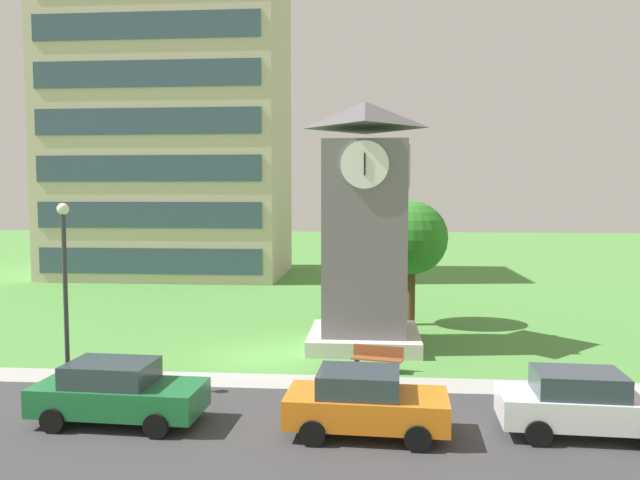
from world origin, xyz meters
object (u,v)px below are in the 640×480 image
(park_bench, at_px, (377,358))
(parked_car_green, at_px, (117,392))
(parked_car_white, at_px, (584,403))
(clock_tower, at_px, (365,238))
(street_lamp, at_px, (65,277))
(tree_by_building, at_px, (411,238))
(parked_car_orange, at_px, (365,402))

(park_bench, distance_m, parked_car_green, 9.03)
(parked_car_green, distance_m, parked_car_white, 12.34)
(clock_tower, relative_size, parked_car_green, 2.15)
(street_lamp, height_order, tree_by_building, street_lamp)
(tree_by_building, xyz_separation_m, parked_car_orange, (-2.02, -13.80, -3.27))
(clock_tower, xyz_separation_m, tree_by_building, (2.14, 4.29, -0.30))
(park_bench, distance_m, street_lamp, 10.69)
(clock_tower, bearing_deg, parked_car_white, -57.83)
(parked_car_white, bearing_deg, street_lamp, 171.85)
(tree_by_building, relative_size, parked_car_green, 1.28)
(street_lamp, bearing_deg, park_bench, 19.05)
(clock_tower, relative_size, street_lamp, 1.67)
(clock_tower, distance_m, park_bench, 5.43)
(parked_car_white, bearing_deg, tree_by_building, 105.05)
(parked_car_green, height_order, parked_car_white, same)
(park_bench, relative_size, tree_by_building, 0.31)
(clock_tower, xyz_separation_m, street_lamp, (-9.14, -7.01, -0.74))
(park_bench, relative_size, parked_car_white, 0.42)
(tree_by_building, relative_size, parked_car_orange, 1.39)
(parked_car_orange, bearing_deg, parked_car_green, 177.71)
(street_lamp, xyz_separation_m, parked_car_orange, (9.26, -2.51, -2.83))
(parked_car_orange, distance_m, parked_car_white, 5.64)
(tree_by_building, height_order, parked_car_green, tree_by_building)
(parked_car_green, relative_size, parked_car_orange, 1.09)
(street_lamp, relative_size, tree_by_building, 1.01)
(park_bench, xyz_separation_m, street_lamp, (-9.64, -3.33, 3.22))
(clock_tower, height_order, street_lamp, clock_tower)
(parked_car_orange, bearing_deg, street_lamp, 164.84)
(park_bench, bearing_deg, parked_car_green, -141.88)
(street_lamp, relative_size, parked_car_green, 1.29)
(street_lamp, xyz_separation_m, parked_car_white, (14.88, -2.13, -2.83))
(clock_tower, bearing_deg, street_lamp, -142.51)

